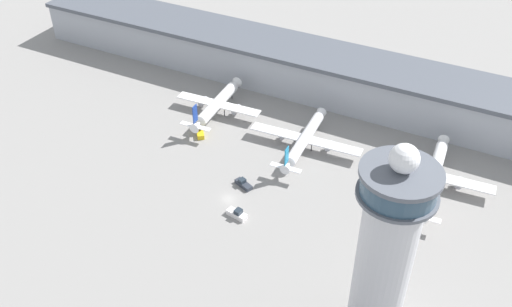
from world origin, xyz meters
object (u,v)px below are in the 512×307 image
at_px(airplane_gate_bravo, 305,139).
at_px(service_truck_water, 200,131).
at_px(airplane_gate_alpha, 217,104).
at_px(control_tower, 386,251).
at_px(service_truck_catering, 422,185).
at_px(airplane_gate_charlie, 433,176).
at_px(service_truck_baggage, 243,184).
at_px(service_truck_fuel, 237,214).

bearing_deg(airplane_gate_bravo, service_truck_water, -167.52).
bearing_deg(airplane_gate_bravo, airplane_gate_alpha, 172.27).
height_order(control_tower, service_truck_catering, control_tower).
xyz_separation_m(airplane_gate_charlie, service_truck_catering, (-2.41, -1.70, -3.22)).
relative_size(control_tower, airplane_gate_charlie, 1.29).
relative_size(service_truck_catering, service_truck_baggage, 0.92).
relative_size(control_tower, service_truck_fuel, 8.19).
bearing_deg(service_truck_fuel, control_tower, -21.85).
bearing_deg(airplane_gate_charlie, airplane_gate_bravo, -179.72).
distance_m(control_tower, service_truck_baggage, 65.50).
bearing_deg(service_truck_baggage, airplane_gate_charlie, 26.88).
bearing_deg(service_truck_fuel, airplane_gate_charlie, 39.75).
distance_m(airplane_gate_alpha, service_truck_baggage, 41.60).
xyz_separation_m(airplane_gate_bravo, service_truck_water, (-36.23, -8.02, -3.12)).
xyz_separation_m(airplane_gate_alpha, service_truck_catering, (76.98, -6.46, -3.66)).
relative_size(airplane_gate_alpha, service_truck_fuel, 5.24).
distance_m(control_tower, service_truck_water, 96.21).
bearing_deg(service_truck_fuel, airplane_gate_alpha, 126.05).
height_order(airplane_gate_alpha, airplane_gate_charlie, airplane_gate_alpha).
height_order(airplane_gate_bravo, service_truck_water, airplane_gate_bravo).
xyz_separation_m(service_truck_fuel, service_truck_baggage, (-4.80, 12.92, -0.19)).
bearing_deg(airplane_gate_alpha, service_truck_catering, -4.80).
xyz_separation_m(airplane_gate_charlie, service_truck_baggage, (-52.10, -26.41, -3.37)).
bearing_deg(service_truck_water, airplane_gate_alpha, 91.53).
distance_m(airplane_gate_bravo, service_truck_water, 37.24).
bearing_deg(airplane_gate_alpha, airplane_gate_charlie, -3.43).
height_order(airplane_gate_alpha, service_truck_baggage, airplane_gate_alpha).
bearing_deg(service_truck_catering, airplane_gate_alpha, 175.20).
height_order(airplane_gate_charlie, service_truck_fuel, airplane_gate_charlie).
xyz_separation_m(airplane_gate_alpha, airplane_gate_bravo, (36.58, -4.97, -0.45)).
distance_m(airplane_gate_alpha, airplane_gate_bravo, 36.92).
bearing_deg(control_tower, service_truck_baggage, 148.41).
xyz_separation_m(airplane_gate_bravo, airplane_gate_charlie, (42.81, 0.21, 0.02)).
relative_size(service_truck_baggage, service_truck_water, 0.83).
distance_m(airplane_gate_alpha, service_truck_catering, 77.34).
relative_size(control_tower, airplane_gate_bravo, 1.39).
bearing_deg(service_truck_baggage, airplane_gate_alpha, 131.20).
height_order(service_truck_catering, service_truck_water, service_truck_water).
bearing_deg(service_truck_water, service_truck_fuel, -44.42).
relative_size(airplane_gate_bravo, service_truck_fuel, 5.90).
bearing_deg(service_truck_catering, service_truck_baggage, -153.56).
height_order(control_tower, airplane_gate_bravo, control_tower).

